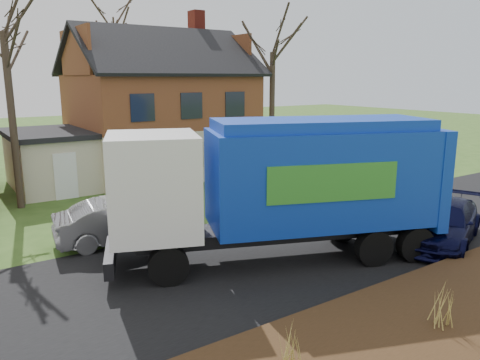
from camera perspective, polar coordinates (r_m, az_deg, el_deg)
ground at (r=15.09m, az=6.32°, el=-8.59°), size 120.00×120.00×0.00m
road at (r=15.09m, az=6.33°, el=-8.55°), size 80.00×7.00×0.02m
mulch_verge at (r=11.88m, az=23.68°, el=-14.89°), size 80.00×3.50×0.30m
main_house at (r=26.85m, az=-10.67°, el=9.29°), size 12.95×8.95×9.26m
garbage_truck at (r=13.78m, az=5.70°, el=-0.06°), size 10.11×5.99×4.21m
silver_sedan at (r=16.03m, az=-13.84°, el=-4.82°), size 4.67×2.17×1.48m
navy_wagon at (r=16.88m, az=23.47°, el=-4.79°), size 5.18×3.67×1.39m
tree_front_west at (r=21.40m, az=-27.21°, el=18.63°), size 3.34×3.34×9.94m
tree_front_east at (r=26.82m, az=4.05°, el=17.63°), size 3.48×3.48×9.65m
tree_back at (r=34.87m, az=-15.29°, el=19.27°), size 3.72×3.72×11.77m
grass_clump_west at (r=8.63m, az=6.07°, el=-20.04°), size 0.35×0.29×0.93m
grass_clump_mid at (r=10.84m, az=23.41°, el=-14.02°), size 0.32×0.26×0.90m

